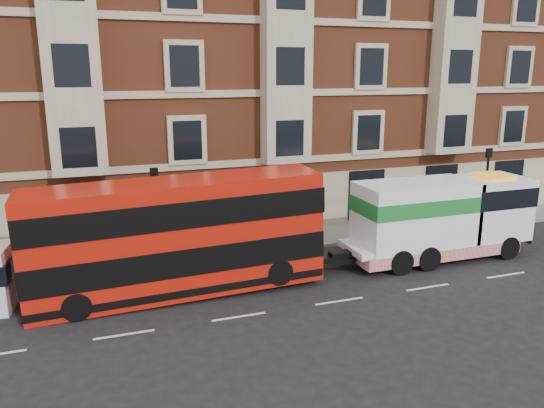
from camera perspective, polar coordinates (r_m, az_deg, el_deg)
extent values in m
plane|color=black|center=(20.83, 7.24, -10.33)|extent=(120.00, 120.00, 0.00)
cube|color=slate|center=(27.24, 0.18, -4.07)|extent=(90.00, 3.00, 0.15)
cube|color=brown|center=(33.17, -3.46, 14.83)|extent=(45.00, 12.00, 18.00)
cylinder|color=black|center=(24.10, -12.31, -1.69)|extent=(0.14, 0.14, 4.00)
cube|color=black|center=(23.63, -12.58, 3.22)|extent=(0.35, 0.15, 0.50)
cylinder|color=black|center=(31.66, 21.96, 1.36)|extent=(0.14, 0.14, 4.00)
cube|color=black|center=(31.30, 22.31, 5.12)|extent=(0.35, 0.15, 0.50)
cube|color=red|center=(20.84, -10.16, -3.49)|extent=(11.24, 2.51, 4.42)
cube|color=black|center=(21.05, -10.08, -5.18)|extent=(11.28, 2.57, 1.05)
cube|color=black|center=(20.53, -10.30, -0.41)|extent=(11.28, 2.57, 1.00)
cylinder|color=black|center=(20.21, -20.26, -10.32)|extent=(1.04, 0.32, 1.04)
cylinder|color=black|center=(22.31, -20.24, -7.98)|extent=(1.04, 0.32, 1.04)
cylinder|color=black|center=(21.22, 0.83, -7.33)|extent=(1.04, 0.32, 1.04)
cylinder|color=black|center=(23.23, -1.11, -5.40)|extent=(1.04, 0.32, 1.04)
cube|color=white|center=(25.90, 17.21, -3.66)|extent=(9.03, 2.31, 0.30)
cube|color=white|center=(27.36, 22.32, -0.32)|extent=(3.21, 2.51, 2.91)
cube|color=white|center=(24.85, 15.20, -1.01)|extent=(5.42, 2.51, 2.91)
cube|color=#1B7C2D|center=(24.72, 15.27, 0.11)|extent=(5.47, 2.55, 0.70)
cube|color=red|center=(25.89, 16.79, -4.45)|extent=(8.03, 2.57, 0.55)
cylinder|color=black|center=(27.22, 24.03, -4.30)|extent=(1.10, 0.35, 1.10)
cylinder|color=black|center=(28.81, 20.97, -3.02)|extent=(1.10, 0.35, 1.10)
cylinder|color=black|center=(24.48, 16.43, -5.63)|extent=(1.10, 0.40, 1.10)
cylinder|color=black|center=(26.24, 13.56, -4.11)|extent=(1.10, 0.40, 1.10)
cylinder|color=black|center=(23.71, 13.65, -6.09)|extent=(1.10, 0.40, 1.10)
cylinder|color=black|center=(25.52, 10.89, -4.48)|extent=(1.10, 0.40, 1.10)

